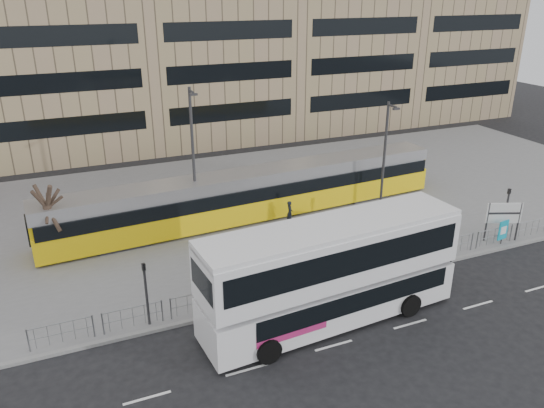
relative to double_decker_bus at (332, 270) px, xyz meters
name	(u,v)px	position (x,y,z in m)	size (l,w,h in m)	color
ground	(329,291)	(1.24, 2.22, -2.63)	(120.00, 120.00, 0.00)	black
plaza	(246,206)	(1.24, 14.22, -2.55)	(64.00, 24.00, 0.15)	slate
kerb	(329,289)	(1.24, 2.27, -2.55)	(64.00, 0.25, 0.17)	gray
building_row	(179,3)	(2.79, 36.49, 10.28)	(70.40, 18.40, 31.20)	maroon
pedestrian_barrier	(359,262)	(3.24, 2.72, -1.65)	(32.07, 0.07, 1.10)	gray
road_markings	(392,329)	(2.24, -1.78, -2.62)	(62.00, 0.12, 0.01)	white
double_decker_bus	(332,270)	(0.00, 0.00, 0.00)	(12.32, 3.73, 4.86)	white
tram	(253,194)	(0.99, 12.22, -0.88)	(27.21, 4.24, 3.19)	yellow
station_sign	(504,215)	(13.33, 3.02, -0.80)	(1.99, 0.85, 2.43)	#2D2D30
ad_panel	(503,230)	(13.07, 2.64, -1.61)	(0.79, 0.17, 1.48)	#2D2D30
pedestrian	(290,213)	(2.71, 10.19, -1.69)	(0.57, 0.38, 1.57)	black
traffic_light_west	(146,286)	(-7.78, 2.72, -0.50)	(0.19, 0.22, 3.10)	#2D2D30
traffic_light_east	(507,206)	(13.92, 3.43, -0.50)	(0.21, 0.24, 3.10)	#2D2D30
lamp_post_west	(193,155)	(-2.96, 11.80, 2.35)	(0.45, 1.04, 8.90)	#2D2D30
lamp_post_east	(385,152)	(9.64, 10.16, 1.57)	(0.45, 1.04, 7.36)	#2D2D30
bare_tree	(42,181)	(-11.39, 10.72, 2.27)	(4.54, 4.54, 6.82)	#2F231A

